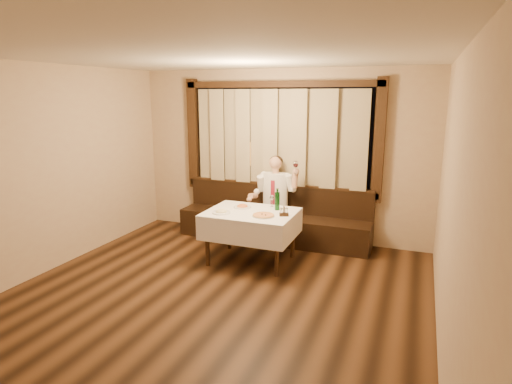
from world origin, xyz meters
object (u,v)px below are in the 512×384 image
at_px(dining_table, 251,219).
at_px(seated_man, 274,193).
at_px(green_bottle, 277,201).
at_px(pasta_red, 242,205).
at_px(pizza, 263,215).
at_px(cruet_caddy, 284,213).
at_px(banquette, 274,222).
at_px(pasta_cream, 221,210).

relative_size(dining_table, seated_man, 0.89).
relative_size(dining_table, green_bottle, 3.93).
distance_m(pasta_red, green_bottle, 0.54).
bearing_deg(pasta_red, pizza, -35.80).
height_order(dining_table, cruet_caddy, cruet_caddy).
xyz_separation_m(pizza, cruet_caddy, (0.26, 0.12, 0.03)).
bearing_deg(banquette, pasta_cream, -106.31).
bearing_deg(banquette, pasta_red, -103.22).
relative_size(banquette, pasta_red, 12.39).
bearing_deg(green_bottle, dining_table, -145.72).
bearing_deg(dining_table, pizza, -33.10).
bearing_deg(cruet_caddy, seated_man, 93.26).
distance_m(green_bottle, seated_man, 0.77).
height_order(banquette, cruet_caddy, banquette).
height_order(pizza, cruet_caddy, cruet_caddy).
bearing_deg(banquette, dining_table, -90.00).
xyz_separation_m(pizza, pasta_red, (-0.45, 0.33, 0.02)).
bearing_deg(pizza, dining_table, 146.90).
height_order(banquette, dining_table, banquette).
relative_size(banquette, pasta_cream, 12.33).
bearing_deg(seated_man, dining_table, -92.00).
xyz_separation_m(pasta_cream, green_bottle, (0.69, 0.44, 0.10)).
bearing_deg(green_bottle, pasta_cream, -147.32).
height_order(pasta_cream, cruet_caddy, cruet_caddy).
bearing_deg(seated_man, banquette, 110.02).
bearing_deg(pasta_red, green_bottle, 6.12).
xyz_separation_m(banquette, dining_table, (0.00, -1.02, 0.34)).
height_order(cruet_caddy, seated_man, seated_man).
xyz_separation_m(banquette, pasta_red, (-0.20, -0.86, 0.48)).
height_order(pasta_red, seated_man, seated_man).
bearing_deg(green_bottle, banquette, 111.80).
height_order(pizza, seated_man, seated_man).
bearing_deg(cruet_caddy, dining_table, 152.21).
height_order(pizza, pasta_red, pasta_red).
relative_size(dining_table, pizza, 4.08).
relative_size(pizza, pasta_cream, 1.20).
distance_m(dining_table, pasta_cream, 0.45).
bearing_deg(pasta_red, dining_table, -38.90).
height_order(dining_table, seated_man, seated_man).
bearing_deg(dining_table, seated_man, 88.00).
bearing_deg(cruet_caddy, pizza, -178.22).
relative_size(banquette, green_bottle, 9.91).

